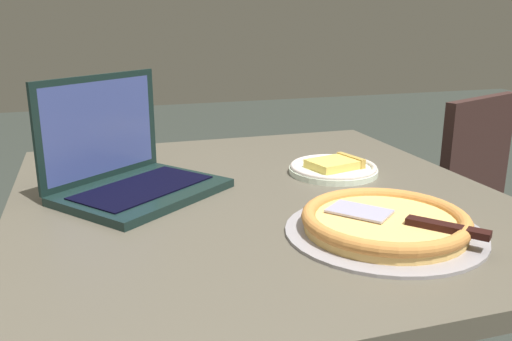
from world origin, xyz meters
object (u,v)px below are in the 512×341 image
at_px(pizza_plate, 334,168).
at_px(pizza_tray, 385,223).
at_px(chair_near, 442,196).
at_px(table_knife, 132,153).
at_px(dining_table, 258,226).
at_px(laptop, 128,170).

distance_m(pizza_plate, pizza_tray, 0.38).
distance_m(pizza_plate, chair_near, 0.82).
bearing_deg(table_knife, dining_table, -152.24).
relative_size(dining_table, chair_near, 1.26).
distance_m(dining_table, table_knife, 0.50).
xyz_separation_m(pizza_plate, pizza_tray, (-0.37, 0.08, 0.01)).
relative_size(pizza_tray, table_knife, 1.75).
distance_m(laptop, table_knife, 0.34).
bearing_deg(pizza_tray, dining_table, 28.58).
xyz_separation_m(laptop, table_knife, (0.34, -0.03, -0.05)).
xyz_separation_m(pizza_plate, table_knife, (0.34, 0.46, -0.01)).
relative_size(laptop, table_knife, 2.05).
bearing_deg(laptop, table_knife, -5.60).
distance_m(laptop, chair_near, 1.25).
xyz_separation_m(laptop, pizza_tray, (-0.37, -0.41, -0.03)).
distance_m(dining_table, laptop, 0.31).
distance_m(pizza_tray, table_knife, 0.81).
height_order(laptop, chair_near, laptop).
distance_m(laptop, pizza_tray, 0.56).
relative_size(laptop, chair_near, 0.47).
height_order(table_knife, chair_near, chair_near).
bearing_deg(pizza_plate, table_knife, 53.41).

